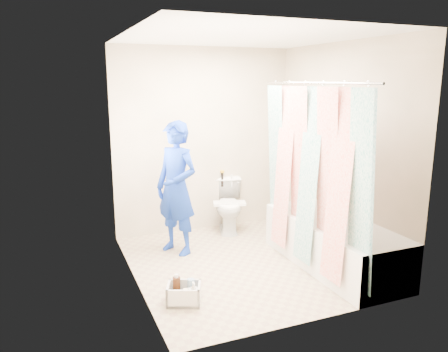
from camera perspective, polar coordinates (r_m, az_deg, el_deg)
name	(u,v)px	position (r m, az deg, el deg)	size (l,w,h in m)	color
floor	(245,263)	(4.93, 2.73, -11.26)	(2.60, 2.60, 0.00)	tan
ceiling	(247,36)	(4.54, 3.05, 17.75)	(2.40, 2.60, 0.02)	white
wall_back	(204,141)	(5.77, -2.63, 4.64)	(2.40, 0.02, 2.40)	beige
wall_front	(317,182)	(3.47, 12.04, -0.77)	(2.40, 0.02, 2.40)	beige
wall_left	(131,164)	(4.22, -12.04, 1.53)	(0.02, 2.60, 2.40)	beige
wall_right	(340,149)	(5.20, 14.96, 3.39)	(0.02, 2.60, 2.40)	beige
bathtub	(333,242)	(4.90, 14.07, -8.40)	(0.70, 1.75, 0.50)	white
curtain_rod	(314,83)	(4.40, 11.69, 11.81)	(0.02, 0.02, 1.90)	silver
shower_curtain	(310,177)	(4.50, 11.17, -0.09)	(0.06, 1.75, 1.80)	white
toilet	(229,205)	(5.84, 0.62, -3.85)	(0.38, 0.67, 0.69)	silver
tank_lid	(229,203)	(5.72, 0.72, -3.58)	(0.42, 0.18, 0.03)	white
tank_internals	(225,178)	(5.93, 0.10, -0.27)	(0.16, 0.08, 0.22)	black
plumber	(177,188)	(5.02, -6.22, -1.58)	(0.56, 0.37, 1.54)	#101DA0
cleaning_caddy	(185,294)	(4.10, -5.12, -15.14)	(0.37, 0.34, 0.23)	silver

